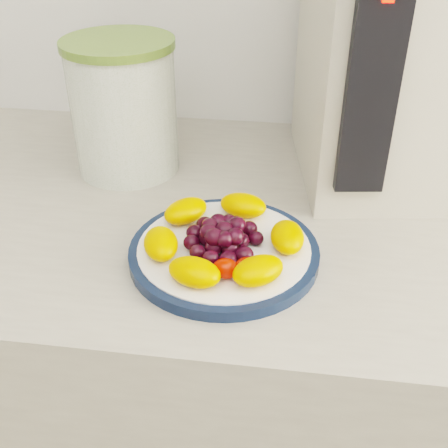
# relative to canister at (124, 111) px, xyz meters

# --- Properties ---
(counter) EXTENTS (3.50, 0.60, 0.90)m
(counter) POSITION_rel_canister_xyz_m (0.26, -0.09, -0.54)
(counter) COLOR #A9A290
(counter) RESTS_ON floor
(cabinet_face) EXTENTS (3.48, 0.58, 0.84)m
(cabinet_face) POSITION_rel_canister_xyz_m (0.26, -0.09, -0.57)
(cabinet_face) COLOR #8A6D4D
(cabinet_face) RESTS_ON floor
(plate_rim) EXTENTS (0.23, 0.23, 0.01)m
(plate_rim) POSITION_rel_canister_xyz_m (0.18, -0.22, -0.09)
(plate_rim) COLOR #0F1E38
(plate_rim) RESTS_ON counter
(plate_face) EXTENTS (0.21, 0.21, 0.02)m
(plate_face) POSITION_rel_canister_xyz_m (0.18, -0.22, -0.09)
(plate_face) COLOR white
(plate_face) RESTS_ON counter
(canister) EXTENTS (0.18, 0.18, 0.19)m
(canister) POSITION_rel_canister_xyz_m (0.00, 0.00, 0.00)
(canister) COLOR #415E20
(canister) RESTS_ON counter
(canister_lid) EXTENTS (0.19, 0.19, 0.01)m
(canister_lid) POSITION_rel_canister_xyz_m (0.00, 0.00, 0.10)
(canister_lid) COLOR olive
(canister_lid) RESTS_ON canister
(appliance_body) EXTENTS (0.25, 0.32, 0.36)m
(appliance_body) POSITION_rel_canister_xyz_m (0.37, 0.04, 0.09)
(appliance_body) COLOR beige
(appliance_body) RESTS_ON counter
(appliance_panel) EXTENTS (0.06, 0.03, 0.27)m
(appliance_panel) POSITION_rel_canister_xyz_m (0.34, -0.11, 0.09)
(appliance_panel) COLOR black
(appliance_panel) RESTS_ON appliance_body
(fruit_plate) EXTENTS (0.20, 0.20, 0.04)m
(fruit_plate) POSITION_rel_canister_xyz_m (0.18, -0.22, -0.06)
(fruit_plate) COLOR #FF8B00
(fruit_plate) RESTS_ON plate_face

